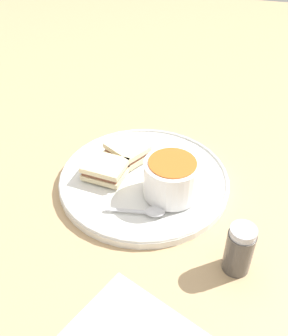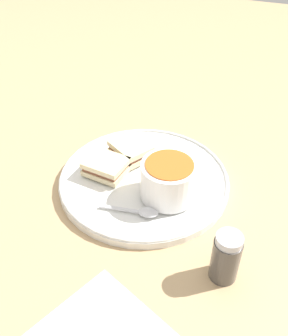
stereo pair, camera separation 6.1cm
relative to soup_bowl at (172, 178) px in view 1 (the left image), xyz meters
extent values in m
plane|color=tan|center=(0.06, -0.03, -0.05)|extent=(2.40, 2.40, 0.00)
cylinder|color=white|center=(0.06, -0.03, -0.05)|extent=(0.32, 0.32, 0.01)
torus|color=white|center=(0.06, -0.03, -0.04)|extent=(0.31, 0.31, 0.01)
cylinder|color=white|center=(0.00, 0.00, -0.03)|extent=(0.05, 0.05, 0.01)
cylinder|color=white|center=(0.00, 0.00, 0.00)|extent=(0.10, 0.10, 0.07)
cylinder|color=orange|center=(0.00, 0.00, 0.03)|extent=(0.08, 0.08, 0.01)
cube|color=silver|center=(0.06, 0.06, -0.03)|extent=(0.07, 0.02, 0.00)
ellipsoid|color=silver|center=(0.02, 0.06, -0.03)|extent=(0.04, 0.03, 0.01)
cube|color=beige|center=(0.10, -0.08, -0.03)|extent=(0.10, 0.09, 0.01)
cube|color=brown|center=(0.10, -0.08, -0.02)|extent=(0.09, 0.08, 0.01)
cube|color=beige|center=(0.10, -0.08, -0.01)|extent=(0.10, 0.09, 0.01)
cube|color=beige|center=(0.13, -0.02, -0.03)|extent=(0.08, 0.07, 0.01)
cube|color=brown|center=(0.13, -0.02, -0.02)|extent=(0.08, 0.06, 0.01)
cube|color=beige|center=(0.13, -0.02, -0.01)|extent=(0.08, 0.07, 0.01)
cylinder|color=#4C4742|center=(-0.12, 0.12, -0.02)|extent=(0.04, 0.04, 0.07)
cylinder|color=#B7B7BC|center=(-0.12, 0.12, 0.03)|extent=(0.04, 0.04, 0.01)
camera|label=1|loc=(-0.08, 0.50, 0.44)|focal=42.00mm
camera|label=2|loc=(-0.13, 0.49, 0.44)|focal=42.00mm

